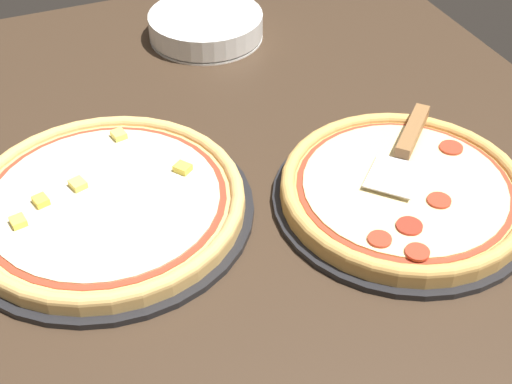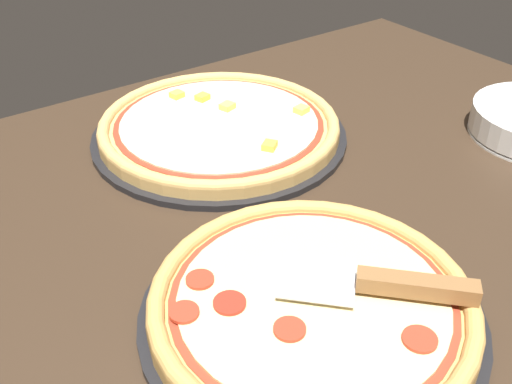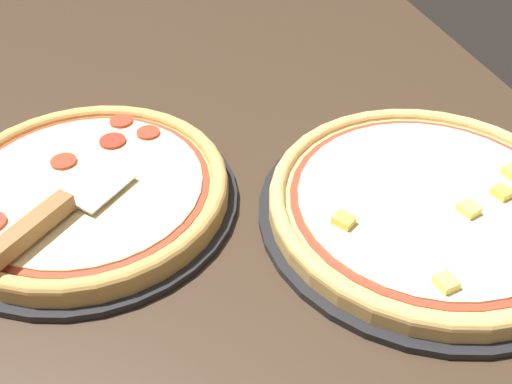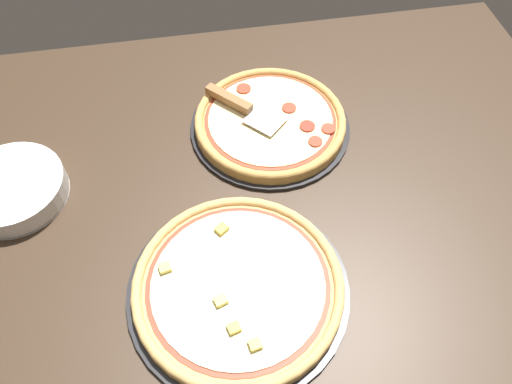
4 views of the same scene
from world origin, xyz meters
The scene contains 6 objects.
ground_plane centered at (0.00, 0.00, -1.80)cm, with size 153.64×107.82×3.60cm, color #38281C.
pizza_pan_front centered at (-3.74, -14.47, 0.50)cm, with size 37.68×37.68×1.00cm, color black.
pizza_front centered at (-3.76, -14.47, 2.57)cm, with size 35.42×35.42×3.02cm.
pizza_pan_back centered at (10.16, 25.59, 0.50)cm, with size 41.81×41.81×1.00cm, color black.
pizza_back centered at (10.17, 25.60, 2.41)cm, with size 39.30×39.30×3.17cm.
serving_spatula centered at (3.59, -19.47, 4.85)cm, with size 17.72×18.14×2.00cm.
Camera 2 is at (-35.68, -48.67, 48.39)cm, focal length 42.00 mm.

